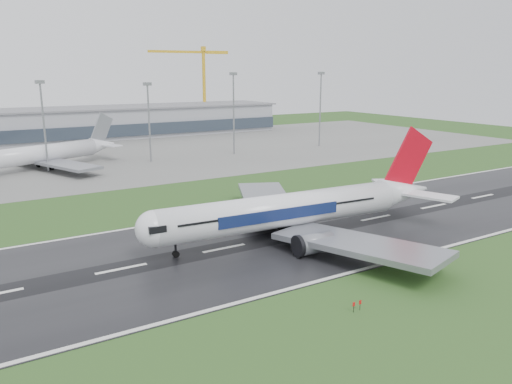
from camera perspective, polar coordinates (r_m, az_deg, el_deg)
ground at (r=96.96m, az=-3.68°, el=-6.48°), size 520.00×520.00×0.00m
runway at (r=96.95m, az=-3.68°, el=-6.46°), size 400.00×45.00×0.10m
apron at (r=212.74m, az=-19.57°, el=3.76°), size 400.00×130.00×0.08m
terminal at (r=270.43m, az=-22.40°, el=7.04°), size 240.00×36.00×15.00m
main_airliner at (r=101.72m, az=5.37°, el=0.46°), size 73.11×70.07×20.30m
parked_airliner at (r=189.91m, az=-23.35°, el=5.03°), size 75.75×73.43×17.47m
tower_crane at (r=311.31m, az=-5.95°, el=11.73°), size 49.04×8.48×48.10m
runway_sign at (r=98.36m, az=20.43°, el=-6.72°), size 2.30×0.28×1.04m
floodmast_2 at (r=183.75m, az=-23.05°, el=6.69°), size 0.64×0.64×29.55m
floodmast_3 at (r=192.55m, az=-12.11°, el=7.56°), size 0.64×0.64×28.49m
floodmast_4 at (r=207.07m, az=-2.57°, el=8.74°), size 0.64×0.64×32.13m
floodmast_5 at (r=232.03m, az=7.35°, el=9.18°), size 0.64×0.64×32.34m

